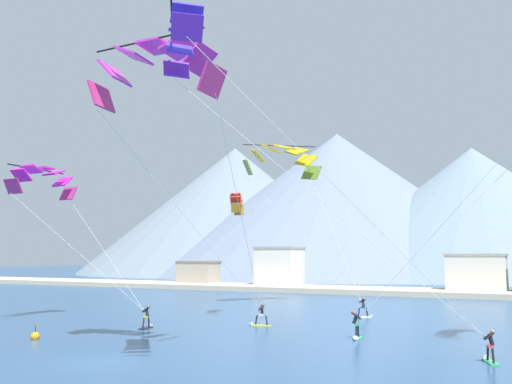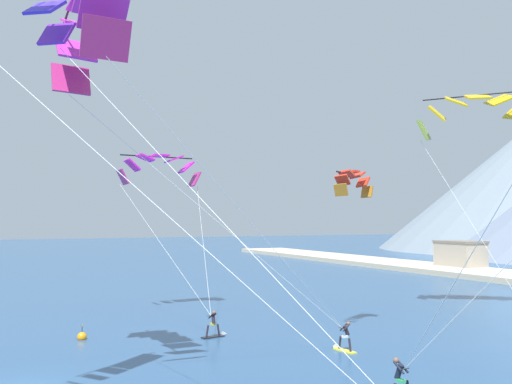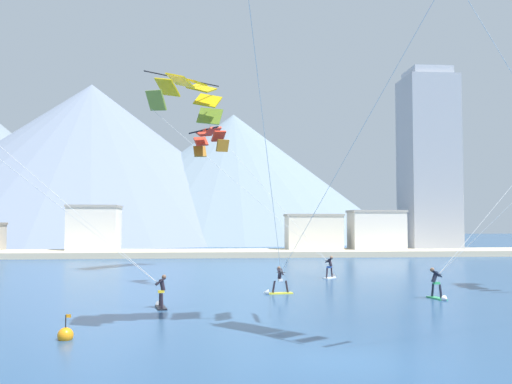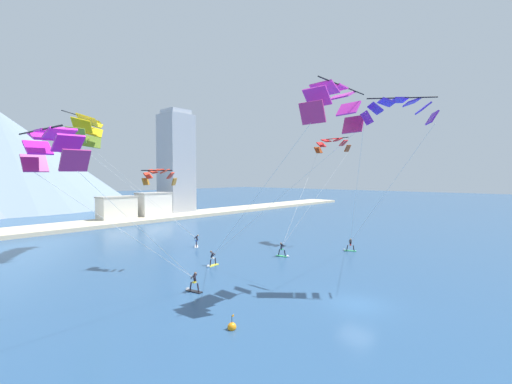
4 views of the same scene
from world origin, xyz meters
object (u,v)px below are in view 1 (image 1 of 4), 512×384
at_px(parafoil_kite_near_lead, 186,36).
at_px(race_marker_buoy, 35,336).
at_px(kitesurfer_near_lead, 489,353).
at_px(parafoil_kite_distant_high_outer, 236,201).
at_px(kitesurfer_mid_center, 259,319).
at_px(parafoil_kite_mid_center, 156,67).
at_px(kitesurfer_far_left, 148,321).
at_px(parafoil_kite_far_left, 43,179).
at_px(kitesurfer_near_trail, 365,311).
at_px(kitesurfer_far_right, 356,330).
at_px(parafoil_kite_near_trail, 283,158).

bearing_deg(parafoil_kite_near_lead, race_marker_buoy, 161.03).
relative_size(kitesurfer_near_lead, parafoil_kite_distant_high_outer, 0.47).
relative_size(kitesurfer_mid_center, parafoil_kite_near_lead, 0.12).
height_order(parafoil_kite_mid_center, race_marker_buoy, parafoil_kite_mid_center).
distance_m(kitesurfer_far_left, race_marker_buoy, 8.00).
relative_size(kitesurfer_far_left, parafoil_kite_near_lead, 0.12).
bearing_deg(parafoil_kite_far_left, parafoil_kite_distant_high_outer, 35.39).
height_order(kitesurfer_near_trail, parafoil_kite_mid_center, parafoil_kite_mid_center).
relative_size(kitesurfer_mid_center, race_marker_buoy, 1.74).
bearing_deg(race_marker_buoy, kitesurfer_far_right, 27.62).
bearing_deg(kitesurfer_near_trail, race_marker_buoy, -123.86).
relative_size(kitesurfer_near_trail, parafoil_kite_distant_high_outer, 0.48).
distance_m(parafoil_kite_near_lead, race_marker_buoy, 21.28).
relative_size(kitesurfer_near_lead, kitesurfer_far_left, 0.99).
xyz_separation_m(kitesurfer_near_lead, kitesurfer_near_trail, (-11.23, 16.63, 0.08)).
height_order(kitesurfer_near_trail, parafoil_kite_near_lead, parafoil_kite_near_lead).
distance_m(kitesurfer_near_lead, parafoil_kite_mid_center, 22.49).
relative_size(kitesurfer_mid_center, parafoil_kite_distant_high_outer, 0.48).
distance_m(kitesurfer_mid_center, race_marker_buoy, 15.40).
bearing_deg(parafoil_kite_near_trail, parafoil_kite_mid_center, -77.84).
xyz_separation_m(kitesurfer_near_lead, parafoil_kite_far_left, (-33.25, 2.01, 10.85)).
height_order(kitesurfer_mid_center, parafoil_kite_distant_high_outer, parafoil_kite_distant_high_outer).
bearing_deg(kitesurfer_mid_center, kitesurfer_near_trail, 59.78).
distance_m(parafoil_kite_near_trail, race_marker_buoy, 32.79).
relative_size(parafoil_kite_near_trail, parafoil_kite_mid_center, 1.02).
xyz_separation_m(parafoil_kite_near_lead, parafoil_kite_near_trail, (-10.92, 33.74, 0.45)).
bearing_deg(parafoil_kite_near_trail, kitesurfer_mid_center, -71.02).
bearing_deg(parafoil_kite_far_left, parafoil_kite_near_trail, 63.14).
bearing_deg(kitesurfer_far_left, kitesurfer_near_trail, 50.26).
xyz_separation_m(kitesurfer_far_left, parafoil_kite_mid_center, (7.21, -8.90, 14.87)).
distance_m(parafoil_kite_near_trail, parafoil_kite_far_left, 24.93).
bearing_deg(kitesurfer_far_left, kitesurfer_far_right, 6.57).
relative_size(parafoil_kite_near_lead, parafoil_kite_distant_high_outer, 3.96).
xyz_separation_m(kitesurfer_near_trail, parafoil_kite_near_lead, (-0.00, -26.43, 14.49)).
xyz_separation_m(kitesurfer_near_lead, parafoil_kite_near_trail, (-22.15, 23.94, 15.02)).
relative_size(kitesurfer_far_right, parafoil_kite_near_lead, 0.12).
relative_size(kitesurfer_far_right, parafoil_kite_near_trail, 0.11).
height_order(parafoil_kite_far_left, race_marker_buoy, parafoil_kite_far_left).
bearing_deg(kitesurfer_far_right, parafoil_kite_far_left, -174.69).
bearing_deg(parafoil_kite_near_lead, kitesurfer_far_left, 133.05).
relative_size(parafoil_kite_near_trail, race_marker_buoy, 15.35).
bearing_deg(parafoil_kite_mid_center, race_marker_buoy, 171.97).
height_order(parafoil_kite_near_trail, race_marker_buoy, parafoil_kite_near_trail).
bearing_deg(parafoil_kite_mid_center, parafoil_kite_far_left, 154.86).
relative_size(kitesurfer_mid_center, parafoil_kite_far_left, 0.16).
bearing_deg(parafoil_kite_far_left, parafoil_kite_mid_center, -25.14).
height_order(kitesurfer_far_left, parafoil_kite_near_lead, parafoil_kite_near_lead).
xyz_separation_m(kitesurfer_far_left, parafoil_kite_near_trail, (0.71, 21.30, 14.99)).
bearing_deg(parafoil_kite_near_lead, kitesurfer_near_lead, 41.10).
height_order(parafoil_kite_near_trail, parafoil_kite_mid_center, parafoil_kite_near_trail).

